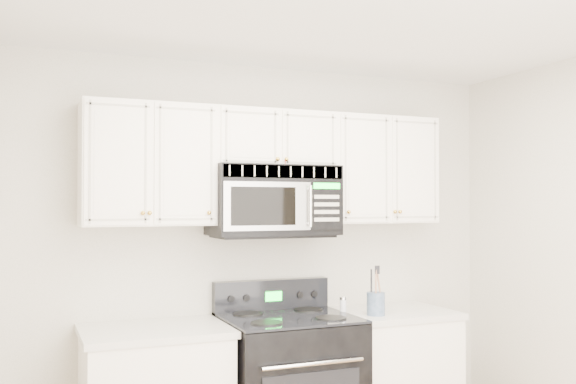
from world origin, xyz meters
TOP-DOWN VIEW (x-y plane):
  - room at (0.00, 0.00)m, footprint 3.51×3.51m
  - base_cabinet_right at (0.80, 1.44)m, footprint 0.86×0.65m
  - upper_cabinets at (0.00, 1.58)m, footprint 2.44×0.37m
  - microwave at (-0.01, 1.54)m, footprint 0.83×0.46m
  - utensil_crock at (0.63, 1.30)m, footprint 0.12×0.12m
  - shaker_salt at (0.46, 1.44)m, footprint 0.05×0.05m
  - shaker_pepper at (0.65, 1.39)m, footprint 0.05×0.05m

SIDE VIEW (x-z plane):
  - base_cabinet_right at x=0.80m, z-range -0.03..0.89m
  - shaker_pepper at x=0.65m, z-range 0.92..1.03m
  - shaker_salt at x=0.46m, z-range 0.92..1.03m
  - utensil_crock at x=0.63m, z-range 0.84..1.16m
  - room at x=0.00m, z-range 0.00..2.60m
  - microwave at x=-0.01m, z-range 1.45..1.91m
  - upper_cabinets at x=0.00m, z-range 1.56..2.31m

